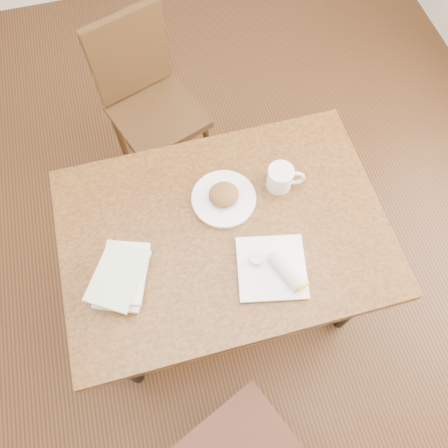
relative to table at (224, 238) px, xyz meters
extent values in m
cube|color=#472814|center=(0.00, 0.00, -0.68)|extent=(4.00, 5.00, 0.01)
cube|color=brown|center=(0.00, 0.00, 0.05)|extent=(1.26, 0.87, 0.06)
cylinder|color=black|center=(-0.53, -0.34, -0.33)|extent=(0.06, 0.06, 0.69)
cylinder|color=black|center=(0.53, -0.34, -0.33)|extent=(0.06, 0.06, 0.69)
cylinder|color=black|center=(-0.53, 0.34, -0.33)|extent=(0.06, 0.06, 0.69)
cylinder|color=black|center=(0.53, 0.34, -0.33)|extent=(0.06, 0.06, 0.69)
cylinder|color=#462014|center=(-0.04, -0.57, -0.45)|extent=(0.04, 0.04, 0.45)
cylinder|color=#3F2912|center=(-0.03, 1.07, -0.45)|extent=(0.04, 0.04, 0.45)
cylinder|color=#3F2912|center=(-0.37, 0.94, -0.45)|extent=(0.04, 0.04, 0.45)
cylinder|color=#3F2912|center=(0.10, 0.73, -0.45)|extent=(0.04, 0.04, 0.45)
cylinder|color=#3F2912|center=(-0.24, 0.61, -0.45)|extent=(0.04, 0.04, 0.45)
cube|color=#3F2912|center=(-0.14, 0.84, -0.20)|extent=(0.54, 0.54, 0.04)
cube|color=#3F2912|center=(-0.20, 1.02, 0.06)|extent=(0.39, 0.17, 0.45)
cylinder|color=white|center=(0.03, 0.12, 0.09)|extent=(0.25, 0.25, 0.02)
cylinder|color=white|center=(0.03, 0.12, 0.10)|extent=(0.25, 0.25, 0.01)
ellipsoid|color=#B27538|center=(0.03, 0.12, 0.13)|extent=(0.12, 0.12, 0.06)
cylinder|color=white|center=(0.26, 0.14, 0.13)|extent=(0.10, 0.10, 0.10)
torus|color=white|center=(0.32, 0.12, 0.13)|extent=(0.08, 0.04, 0.08)
cylinder|color=tan|center=(0.26, 0.14, 0.18)|extent=(0.09, 0.09, 0.01)
cylinder|color=#F2E5CC|center=(0.26, 0.14, 0.18)|extent=(0.06, 0.06, 0.00)
cube|color=white|center=(0.13, -0.20, 0.09)|extent=(0.29, 0.29, 0.01)
cube|color=white|center=(0.13, -0.20, 0.10)|extent=(0.29, 0.29, 0.01)
cylinder|color=white|center=(0.17, -0.23, 0.13)|extent=(0.11, 0.16, 0.06)
cylinder|color=yellow|center=(0.20, -0.30, 0.13)|extent=(0.06, 0.04, 0.05)
cylinder|color=silver|center=(0.08, -0.16, 0.11)|extent=(0.05, 0.05, 0.03)
cylinder|color=red|center=(0.08, -0.16, 0.13)|extent=(0.04, 0.04, 0.01)
cube|color=white|center=(-0.41, -0.10, 0.09)|extent=(0.24, 0.28, 0.03)
cube|color=silver|center=(-0.40, -0.09, 0.12)|extent=(0.23, 0.27, 0.02)
cube|color=#94AE74|center=(-0.41, -0.10, 0.13)|extent=(0.26, 0.29, 0.02)
camera|label=1|loc=(-0.18, -0.67, 1.61)|focal=35.00mm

